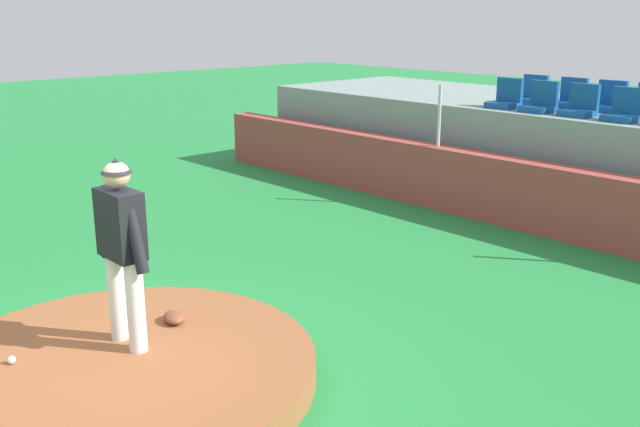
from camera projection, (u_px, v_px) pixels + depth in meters
ground_plane at (124, 383)px, 6.60m from camera, size 60.00×60.00×0.00m
pitchers_mound at (123, 371)px, 6.57m from camera, size 3.53×3.53×0.25m
pitcher at (121, 240)px, 6.53m from camera, size 0.78×0.28×1.79m
baseball at (11, 360)px, 6.43m from camera, size 0.07×0.07×0.07m
fielding_glove at (174, 317)px, 7.27m from camera, size 0.34×0.27×0.11m
brick_barrier at (539, 198)px, 11.00m from camera, size 15.13×0.40×1.07m
fence_post_left at (439, 116)px, 12.11m from camera, size 0.06×0.06×1.04m
bleacher_platform at (612, 158)px, 12.43m from camera, size 13.83×3.58×1.68m
stadium_chair_0 at (506, 99)px, 12.32m from camera, size 0.48×0.44×0.50m
stadium_chair_1 at (541, 102)px, 11.82m from camera, size 0.48×0.44×0.50m
stadium_chair_2 at (580, 106)px, 11.37m from camera, size 0.48×0.44×0.50m
stadium_chair_3 at (624, 111)px, 10.84m from camera, size 0.48×0.44×0.50m
stadium_chair_5 at (532, 95)px, 12.90m from camera, size 0.48×0.44×0.50m
stadium_chair_6 at (570, 98)px, 12.38m from camera, size 0.48×0.44×0.50m
stadium_chair_7 at (609, 102)px, 11.89m from camera, size 0.48×0.44×0.50m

